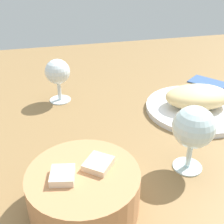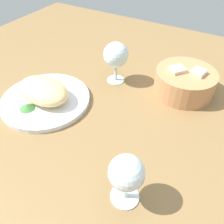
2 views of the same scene
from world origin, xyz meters
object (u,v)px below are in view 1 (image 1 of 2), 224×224
(bread_basket, at_px, (84,190))
(wine_glass_far, at_px, (193,129))
(plate, at_px, (196,108))
(wine_glass_near, at_px, (58,74))
(folded_napkin, at_px, (208,82))

(bread_basket, distance_m, wine_glass_far, 0.22)
(plate, xyz_separation_m, bread_basket, (0.33, 0.25, 0.03))
(wine_glass_near, relative_size, wine_glass_far, 0.90)
(plate, distance_m, wine_glass_far, 0.25)
(bread_basket, relative_size, wine_glass_near, 1.49)
(wine_glass_far, bearing_deg, plate, -122.16)
(folded_napkin, bearing_deg, bread_basket, -85.78)
(plate, relative_size, folded_napkin, 2.36)
(bread_basket, bearing_deg, plate, -143.28)
(bread_basket, height_order, wine_glass_near, wine_glass_near)
(bread_basket, relative_size, folded_napkin, 1.63)
(wine_glass_near, bearing_deg, folded_napkin, -179.23)
(bread_basket, bearing_deg, wine_glass_near, -89.13)
(bread_basket, bearing_deg, folded_napkin, -138.87)
(bread_basket, relative_size, wine_glass_far, 1.34)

